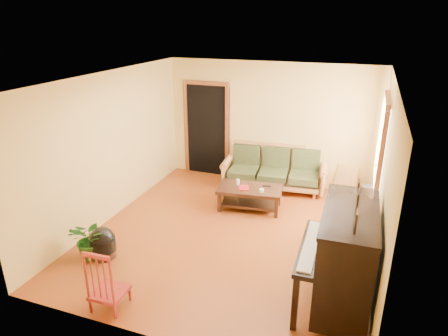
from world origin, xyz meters
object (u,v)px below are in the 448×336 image
at_px(sofa, 274,169).
at_px(armchair, 352,226).
at_px(potted_plant, 91,239).
at_px(footstool, 103,246).
at_px(red_chair, 108,277).
at_px(ceramic_crock, 367,192).
at_px(piano, 345,259).
at_px(coffee_table, 250,198).

distance_m(sofa, armchair, 2.55).
xyz_separation_m(armchair, potted_plant, (-3.67, -1.56, -0.11)).
xyz_separation_m(footstool, red_chair, (0.76, -0.91, 0.25)).
relative_size(red_chair, ceramic_crock, 3.14).
height_order(armchair, ceramic_crock, armchair).
relative_size(armchair, ceramic_crock, 3.08).
bearing_deg(armchair, potted_plant, -177.52).
height_order(sofa, armchair, sofa).
bearing_deg(piano, coffee_table, 129.21).
xyz_separation_m(sofa, ceramic_crock, (1.89, 0.17, -0.31)).
bearing_deg(armchair, coffee_table, 135.38).
bearing_deg(armchair, footstool, -177.63).
distance_m(piano, footstool, 3.53).
bearing_deg(ceramic_crock, potted_plant, -136.76).
bearing_deg(footstool, potted_plant, -154.39).
relative_size(armchair, piano, 0.57).
relative_size(coffee_table, piano, 0.79).
bearing_deg(coffee_table, piano, -49.65).
xyz_separation_m(coffee_table, ceramic_crock, (2.09, 1.23, -0.08)).
height_order(coffee_table, potted_plant, potted_plant).
bearing_deg(red_chair, potted_plant, 134.84).
xyz_separation_m(red_chair, ceramic_crock, (2.96, 4.48, -0.30)).
bearing_deg(red_chair, piano, 18.65).
distance_m(coffee_table, piano, 2.91).
relative_size(piano, ceramic_crock, 5.40).
bearing_deg(ceramic_crock, coffee_table, -149.55).
bearing_deg(red_chair, coffee_table, 72.60).
height_order(armchair, red_chair, red_chair).
bearing_deg(sofa, potted_plant, -125.48).
height_order(coffee_table, red_chair, red_chair).
bearing_deg(piano, armchair, 87.58).
xyz_separation_m(sofa, armchair, (1.69, -1.91, -0.02)).
xyz_separation_m(coffee_table, red_chair, (-0.87, -3.25, 0.22)).
distance_m(footstool, ceramic_crock, 5.15).
distance_m(sofa, red_chair, 4.44).
relative_size(footstool, potted_plant, 0.62).
bearing_deg(footstool, red_chair, -50.17).
relative_size(armchair, footstool, 2.19).
distance_m(coffee_table, footstool, 2.85).
distance_m(coffee_table, red_chair, 3.37).
xyz_separation_m(armchair, piano, (-0.03, -1.35, 0.24)).
height_order(piano, red_chair, piano).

